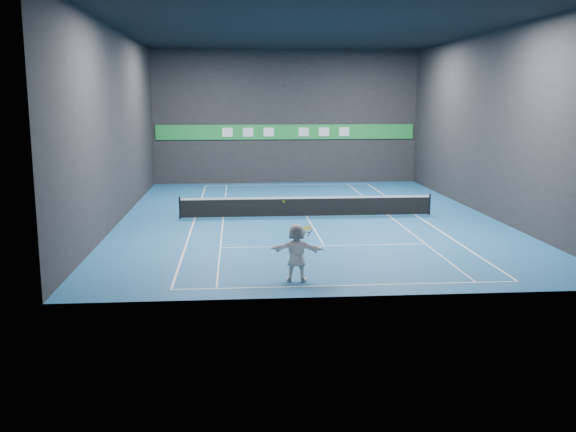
{
  "coord_description": "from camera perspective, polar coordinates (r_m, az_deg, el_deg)",
  "views": [
    {
      "loc": [
        -3.45,
        -31.0,
        5.78
      ],
      "look_at": [
        -1.57,
        -7.87,
        1.5
      ],
      "focal_mm": 40.0,
      "sensor_mm": 36.0,
      "label": 1
    }
  ],
  "objects": [
    {
      "name": "sideline_doubles_left",
      "position": [
        31.6,
        -8.28,
        -0.2
      ],
      "size": [
        0.08,
        23.78,
        0.01
      ],
      "primitive_type": "cube",
      "color": "white",
      "rests_on": "ground"
    },
    {
      "name": "baseline_near",
      "position": [
        20.26,
        5.38,
        -6.16
      ],
      "size": [
        10.98,
        0.08,
        0.01
      ],
      "primitive_type": "cube",
      "color": "white",
      "rests_on": "ground"
    },
    {
      "name": "ceiling",
      "position": [
        31.36,
        1.76,
        16.33
      ],
      "size": [
        26.0,
        26.0,
        0.0
      ],
      "primitive_type": "plane",
      "color": "black",
      "rests_on": "ground"
    },
    {
      "name": "sideline_doubles_right",
      "position": [
        32.78,
        11.25,
        0.09
      ],
      "size": [
        0.08,
        23.78,
        0.01
      ],
      "primitive_type": "cube",
      "color": "white",
      "rests_on": "ground"
    },
    {
      "name": "wall_front",
      "position": [
        18.37,
        6.22,
        6.39
      ],
      "size": [
        18.0,
        0.1,
        9.0
      ],
      "primitive_type": "cube",
      "color": "#232326",
      "rests_on": "ground"
    },
    {
      "name": "sideline_singles_right",
      "position": [
        32.43,
        8.9,
        0.06
      ],
      "size": [
        0.06,
        23.78,
        0.01
      ],
      "primitive_type": "cube",
      "color": "white",
      "rests_on": "ground"
    },
    {
      "name": "player",
      "position": [
        20.44,
        0.77,
        -3.25
      ],
      "size": [
        1.82,
        0.87,
        1.88
      ],
      "primitive_type": "imported",
      "rotation": [
        0.0,
        0.0,
        2.95
      ],
      "color": "white",
      "rests_on": "ground"
    },
    {
      "name": "sideline_singles_left",
      "position": [
        31.54,
        -5.77,
        -0.16
      ],
      "size": [
        0.06,
        23.78,
        0.01
      ],
      "primitive_type": "cube",
      "color": "white",
      "rests_on": "ground"
    },
    {
      "name": "baseline_far",
      "position": [
        43.42,
        -0.06,
        2.8
      ],
      "size": [
        10.98,
        0.08,
        0.01
      ],
      "primitive_type": "cube",
      "color": "white",
      "rests_on": "ground"
    },
    {
      "name": "tennis_racket",
      "position": [
        20.37,
        1.72,
        -1.28
      ],
      "size": [
        0.41,
        0.37,
        0.44
      ],
      "color": "red",
      "rests_on": "player"
    },
    {
      "name": "tennis_net",
      "position": [
        31.63,
        1.67,
        0.9
      ],
      "size": [
        12.5,
        0.1,
        1.07
      ],
      "color": "black",
      "rests_on": "ground"
    },
    {
      "name": "wall_back",
      "position": [
        44.16,
        -0.18,
        8.78
      ],
      "size": [
        18.0,
        0.1,
        9.0
      ],
      "primitive_type": "cube",
      "color": "#232326",
      "rests_on": "ground"
    },
    {
      "name": "service_line_far",
      "position": [
        38.0,
        0.61,
        1.7
      ],
      "size": [
        8.23,
        0.06,
        0.01
      ],
      "primitive_type": "cube",
      "color": "white",
      "rests_on": "ground"
    },
    {
      "name": "tennis_ball",
      "position": [
        20.32,
        -0.39,
        1.28
      ],
      "size": [
        0.07,
        0.07,
        0.07
      ],
      "primitive_type": "sphere",
      "color": "#BFEB27",
      "rests_on": "player"
    },
    {
      "name": "center_service_line",
      "position": [
        31.72,
        1.67,
        -0.05
      ],
      "size": [
        0.06,
        12.8,
        0.01
      ],
      "primitive_type": "cube",
      "color": "white",
      "rests_on": "ground"
    },
    {
      "name": "service_line_near",
      "position": [
        25.51,
        3.25,
        -2.66
      ],
      "size": [
        8.23,
        0.06,
        0.01
      ],
      "primitive_type": "cube",
      "color": "white",
      "rests_on": "ground"
    },
    {
      "name": "ground",
      "position": [
        31.72,
        1.67,
        -0.06
      ],
      "size": [
        26.0,
        26.0,
        0.0
      ],
      "primitive_type": "plane",
      "color": "#1A5893",
      "rests_on": "ground"
    },
    {
      "name": "wall_left",
      "position": [
        31.52,
        -14.93,
        7.77
      ],
      "size": [
        0.1,
        26.0,
        9.0
      ],
      "primitive_type": "cube",
      "color": "#232326",
      "rests_on": "ground"
    },
    {
      "name": "wall_right",
      "position": [
        33.43,
        17.38,
        7.78
      ],
      "size": [
        0.1,
        26.0,
        9.0
      ],
      "primitive_type": "cube",
      "color": "#232326",
      "rests_on": "ground"
    },
    {
      "name": "sponsor_banner",
      "position": [
        44.13,
        -0.17,
        7.48
      ],
      "size": [
        17.64,
        0.11,
        1.0
      ],
      "color": "green",
      "rests_on": "wall_back"
    }
  ]
}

